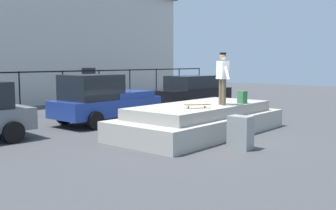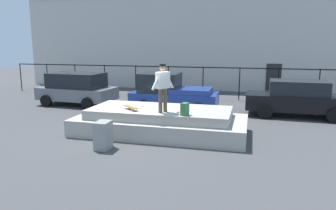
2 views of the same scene
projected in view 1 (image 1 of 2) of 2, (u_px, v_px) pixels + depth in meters
The scene contains 9 objects.
ground_plane at pixel (192, 137), 12.38m from camera, with size 60.00×60.00×0.00m, color #424244.
concrete_ledge at pixel (201, 120), 13.00m from camera, with size 6.35×2.84×0.96m.
skateboarder at pixel (223, 75), 12.64m from camera, with size 0.62×0.87×1.68m.
skateboard at pixel (197, 105), 11.86m from camera, with size 0.73×0.66×0.12m.
backpack at pixel (242, 97), 13.20m from camera, with size 0.28×0.20×0.42m, color #33723F.
car_blue_pickup_mid at pixel (104, 99), 15.11m from camera, with size 4.30×2.06×1.89m.
car_black_sedan_far at pixel (192, 92), 19.81m from camera, with size 4.64×2.15×1.68m.
utility_box at pixel (240, 133), 10.63m from camera, with size 0.44×0.60×0.90m, color gray.
fence_row at pixel (42, 84), 17.56m from camera, with size 24.06×0.06×1.96m.
Camera 1 is at (-9.83, -7.27, 2.34)m, focal length 42.21 mm.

